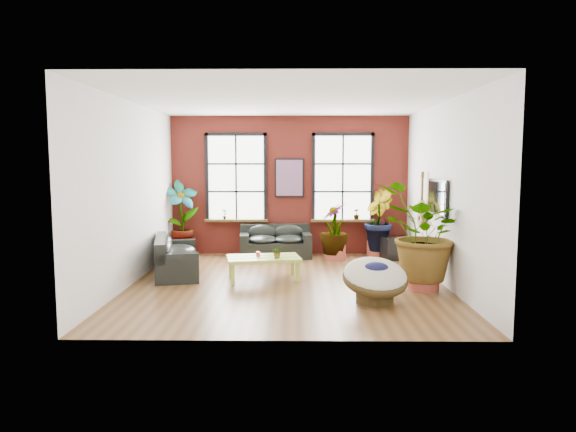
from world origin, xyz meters
The scene contains 19 objects.
room centered at (0.00, 0.15, 1.75)m, with size 6.04×6.54×3.54m.
sofa_back centered at (-0.34, 2.76, 0.36)m, with size 1.80×0.98×0.80m.
sofa_left centered at (-2.39, 0.75, 0.36)m, with size 1.27×2.13×0.79m.
coffee_table centered at (-0.49, 0.30, 0.41)m, with size 1.56×1.06×0.55m.
papasan_chair centered at (1.48, -1.40, 0.42)m, with size 1.21×1.23×0.82m.
poster centered at (0.00, 3.18, 1.95)m, with size 0.74×0.06×0.98m.
tv_wall_unit centered at (2.93, 0.60, 1.54)m, with size 0.13×1.86×1.20m.
media_box centered at (2.58, 2.52, 0.27)m, with size 0.78×0.70×0.54m.
pot_back_left centered at (-2.70, 2.82, 0.19)m, with size 0.59×0.59×0.37m.
pot_back_right centered at (2.21, 2.88, 0.20)m, with size 0.71×0.71×0.39m.
pot_right_wall centered at (2.51, -0.51, 0.21)m, with size 0.65×0.65×0.42m.
pot_mid centered at (1.11, 2.44, 0.19)m, with size 0.56×0.56×0.37m.
floor_plant_back_left centered at (-2.69, 2.85, 1.03)m, with size 0.93×0.63×1.76m, color #12390F.
floor_plant_back_right centered at (2.19, 2.90, 0.91)m, with size 0.84×0.68×1.53m, color #12390F.
floor_plant_right_wall centered at (2.49, -0.52, 1.06)m, with size 1.62×1.41×1.80m, color #12390F.
floor_plant_mid centered at (1.08, 2.42, 0.76)m, with size 0.69×0.69×1.23m, color #12390F.
table_plant centered at (-0.20, 0.16, 0.58)m, with size 0.22×0.19×0.24m, color #12390F.
sill_plant_left centered at (-1.65, 3.13, 1.04)m, with size 0.14×0.10×0.27m, color #12390F.
sill_plant_right centered at (1.70, 3.13, 1.04)m, with size 0.15×0.15×0.27m, color #12390F.
Camera 1 is at (0.14, -9.80, 2.34)m, focal length 32.00 mm.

